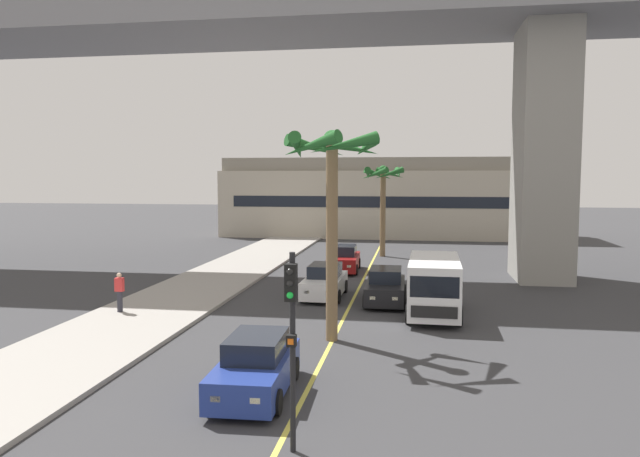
{
  "coord_description": "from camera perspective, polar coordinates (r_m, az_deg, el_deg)",
  "views": [
    {
      "loc": [
        2.8,
        -3.5,
        5.75
      ],
      "look_at": [
        0.0,
        14.0,
        4.17
      ],
      "focal_mm": 33.54,
      "sensor_mm": 36.0,
      "label": 1
    }
  ],
  "objects": [
    {
      "name": "car_queue_third",
      "position": [
        16.2,
        -6.15,
        -13.04
      ],
      "size": [
        1.94,
        4.16,
        1.56
      ],
      "color": "navy",
      "rests_on": "ground"
    },
    {
      "name": "bridge_overpass",
      "position": [
        35.39,
        6.15,
        19.12
      ],
      "size": [
        75.16,
        8.0,
        17.97
      ],
      "color": "gray",
      "rests_on": "ground"
    },
    {
      "name": "traffic_light_median_near",
      "position": [
        12.34,
        -2.7,
        -9.18
      ],
      "size": [
        0.24,
        0.37,
        4.2
      ],
      "color": "black",
      "rests_on": "ground"
    },
    {
      "name": "car_queue_second",
      "position": [
        27.27,
        6.27,
        -5.58
      ],
      "size": [
        1.88,
        4.12,
        1.56
      ],
      "color": "black",
      "rests_on": "ground"
    },
    {
      "name": "car_queue_front",
      "position": [
        28.35,
        0.44,
        -5.14
      ],
      "size": [
        1.86,
        4.11,
        1.56
      ],
      "color": "white",
      "rests_on": "ground"
    },
    {
      "name": "car_queue_fourth",
      "position": [
        35.89,
        2.29,
        -2.98
      ],
      "size": [
        1.93,
        4.15,
        1.56
      ],
      "color": "maroon",
      "rests_on": "ground"
    },
    {
      "name": "pier_building_backdrop",
      "position": [
        57.29,
        6.3,
        2.93
      ],
      "size": [
        30.67,
        8.04,
        7.37
      ],
      "color": "#BCB29E",
      "rests_on": "ground"
    },
    {
      "name": "palm_tree_mid_median",
      "position": [
        42.51,
        6.03,
        4.23
      ],
      "size": [
        3.11,
        3.26,
        6.46
      ],
      "color": "brown",
      "rests_on": "ground"
    },
    {
      "name": "lane_stripe_center",
      "position": [
        28.23,
        3.23,
        -6.67
      ],
      "size": [
        0.14,
        56.0,
        0.01
      ],
      "primitive_type": "cube",
      "color": "#DBCC4C",
      "rests_on": "ground"
    },
    {
      "name": "sidewalk_left",
      "position": [
        23.0,
        -19.53,
        -9.5
      ],
      "size": [
        4.8,
        80.0,
        0.15
      ],
      "primitive_type": "cube",
      "color": "#9E9991",
      "rests_on": "ground"
    },
    {
      "name": "palm_tree_near_median",
      "position": [
        20.45,
        1.06,
        5.24
      ],
      "size": [
        3.49,
        3.62,
        7.29
      ],
      "color": "brown",
      "rests_on": "ground"
    },
    {
      "name": "pedestrian_near_crosswalk",
      "position": [
        26.03,
        -18.58,
        -5.71
      ],
      "size": [
        0.34,
        0.22,
        1.62
      ],
      "color": "#2D2D38",
      "rests_on": "sidewalk_left"
    },
    {
      "name": "delivery_van",
      "position": [
        25.01,
        10.83,
        -5.29
      ],
      "size": [
        2.26,
        5.3,
        2.36
      ],
      "color": "white",
      "rests_on": "ground"
    }
  ]
}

